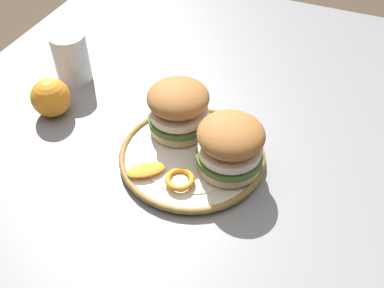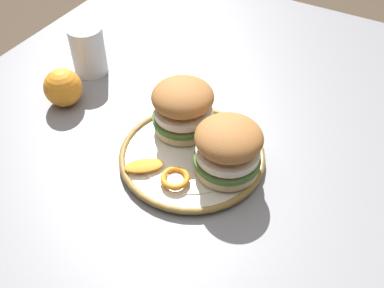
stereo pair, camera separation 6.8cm
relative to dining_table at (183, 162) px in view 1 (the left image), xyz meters
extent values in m
cube|color=gray|center=(0.00, 0.00, 0.08)|extent=(1.24, 1.04, 0.03)
cube|color=gray|center=(0.56, 0.46, -0.30)|extent=(0.06, 0.06, 0.74)
cylinder|color=silver|center=(-0.07, -0.05, 0.10)|extent=(0.25, 0.25, 0.01)
torus|color=olive|center=(-0.07, -0.05, 0.11)|extent=(0.27, 0.27, 0.01)
cylinder|color=silver|center=(-0.07, -0.05, 0.11)|extent=(0.19, 0.19, 0.00)
cylinder|color=beige|center=(-0.02, 0.00, 0.13)|extent=(0.11, 0.11, 0.02)
cylinder|color=#477033|center=(-0.02, 0.00, 0.14)|extent=(0.12, 0.12, 0.01)
cylinder|color=#BC3828|center=(-0.02, 0.00, 0.15)|extent=(0.10, 0.10, 0.01)
cylinder|color=silver|center=(-0.02, 0.00, 0.16)|extent=(0.11, 0.11, 0.01)
ellipsoid|color=#A36633|center=(-0.02, 0.00, 0.19)|extent=(0.15, 0.15, 0.05)
cylinder|color=beige|center=(-0.07, -0.12, 0.13)|extent=(0.11, 0.11, 0.02)
cylinder|color=#477033|center=(-0.07, -0.12, 0.14)|extent=(0.12, 0.12, 0.01)
cylinder|color=#BC3828|center=(-0.07, -0.12, 0.15)|extent=(0.10, 0.10, 0.01)
cylinder|color=silver|center=(-0.07, -0.12, 0.16)|extent=(0.11, 0.11, 0.01)
ellipsoid|color=#A36633|center=(-0.07, -0.12, 0.19)|extent=(0.14, 0.14, 0.05)
torus|color=orange|center=(-0.14, -0.06, 0.12)|extent=(0.07, 0.07, 0.01)
cylinder|color=#F4E5C6|center=(-0.14, -0.06, 0.12)|extent=(0.03, 0.03, 0.00)
ellipsoid|color=orange|center=(-0.14, 0.01, 0.12)|extent=(0.07, 0.08, 0.01)
cylinder|color=white|center=(0.06, 0.29, 0.15)|extent=(0.08, 0.08, 0.11)
cylinder|color=silver|center=(0.06, 0.29, 0.12)|extent=(0.07, 0.07, 0.05)
sphere|color=orange|center=(-0.06, 0.27, 0.14)|extent=(0.08, 0.08, 0.08)
camera|label=1|loc=(-0.60, -0.27, 0.71)|focal=41.72mm
camera|label=2|loc=(-0.57, -0.33, 0.71)|focal=41.72mm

